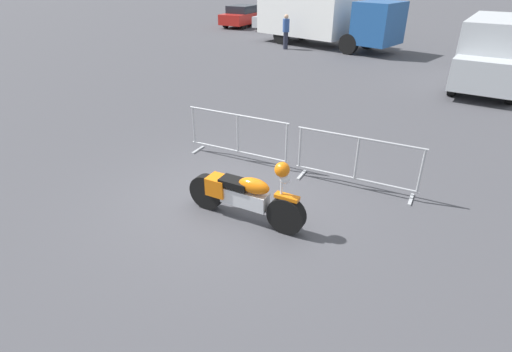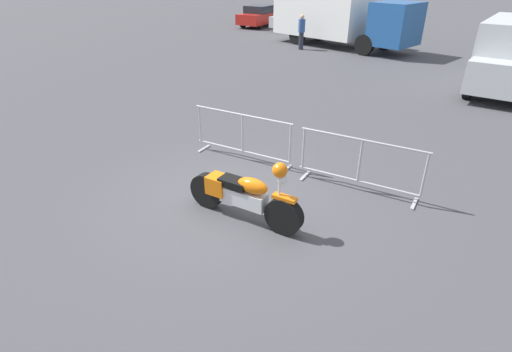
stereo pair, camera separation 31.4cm
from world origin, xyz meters
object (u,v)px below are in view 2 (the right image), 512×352
object	(u,v)px
crowd_barrier_far	(360,164)
parked_car_tan	(373,22)
crowd_barrier_near	(243,136)
motorcycle	(244,195)
parked_car_silver	(295,18)
parked_car_white	(335,19)
box_truck	(336,14)
pedestrian	(302,31)
parked_car_red	(261,16)

from	to	relation	value
crowd_barrier_far	parked_car_tan	world-z (taller)	parked_car_tan
crowd_barrier_near	motorcycle	bearing A→B (deg)	-56.30
parked_car_tan	crowd_barrier_near	bearing A→B (deg)	-170.79
parked_car_silver	parked_car_white	distance (m)	2.72
crowd_barrier_far	box_truck	world-z (taller)	box_truck
box_truck	parked_car_silver	distance (m)	6.72
parked_car_silver	parked_car_white	xyz separation A→B (m)	(2.63, 0.69, 0.00)
motorcycle	parked_car_white	world-z (taller)	parked_car_white
crowd_barrier_far	parked_car_tan	size ratio (longest dim) A/B	0.57
motorcycle	parked_car_silver	distance (m)	23.17
motorcycle	parked_car_white	distance (m)	22.86
box_truck	parked_car_white	bearing A→B (deg)	125.33
parked_car_tan	pedestrian	distance (m)	6.97
parked_car_red	parked_car_white	bearing A→B (deg)	-82.41
parked_car_red	parked_car_white	distance (m)	5.30
crowd_barrier_near	pedestrian	size ratio (longest dim) A/B	1.43
parked_car_white	box_truck	bearing A→B (deg)	-158.52
box_truck	crowd_barrier_far	bearing A→B (deg)	-52.43
parked_car_white	motorcycle	bearing A→B (deg)	-161.88
crowd_barrier_far	box_truck	xyz separation A→B (m)	(-6.26, 14.39, 1.08)
parked_car_tan	pedestrian	bearing A→B (deg)	166.68
parked_car_white	parked_car_tan	size ratio (longest dim) A/B	0.98
crowd_barrier_near	crowd_barrier_far	distance (m)	2.65
pedestrian	parked_car_tan	bearing A→B (deg)	126.86
box_truck	parked_car_tan	bearing A→B (deg)	97.97
box_truck	parked_car_silver	bearing A→B (deg)	149.25
crowd_barrier_near	crowd_barrier_far	size ratio (longest dim) A/B	1.00
crowd_barrier_far	parked_car_white	world-z (taller)	parked_car_white
box_truck	parked_car_silver	world-z (taller)	box_truck
parked_car_red	parked_car_tan	world-z (taller)	parked_car_tan
motorcycle	parked_car_white	xyz separation A→B (m)	(-7.03, 21.75, 0.24)
crowd_barrier_far	parked_car_tan	distance (m)	20.23
crowd_barrier_far	pedestrian	bearing A→B (deg)	120.20
parked_car_white	parked_car_tan	world-z (taller)	parked_car_tan
crowd_barrier_near	parked_car_tan	xyz separation A→B (m)	(-3.07, 19.41, 0.17)
crowd_barrier_far	parked_car_silver	distance (m)	22.01
parked_car_silver	crowd_barrier_far	bearing A→B (deg)	-149.86
parked_car_silver	parked_car_white	bearing A→B (deg)	-75.17
motorcycle	pedestrian	bearing A→B (deg)	112.66
parked_car_silver	parked_car_tan	bearing A→B (deg)	-86.21
crowd_barrier_near	parked_car_red	size ratio (longest dim) A/B	0.59
parked_car_white	pedestrian	world-z (taller)	pedestrian
motorcycle	crowd_barrier_far	size ratio (longest dim) A/B	0.91
box_truck	pedestrian	xyz separation A→B (m)	(-1.10, -1.76, -0.72)
crowd_barrier_near	pedestrian	bearing A→B (deg)	110.43
crowd_barrier_far	box_truck	distance (m)	15.73
crowd_barrier_near	crowd_barrier_far	xyz separation A→B (m)	(2.65, 0.00, 0.00)
pedestrian	parked_car_white	bearing A→B (deg)	148.36
crowd_barrier_near	parked_car_tan	distance (m)	19.65
parked_car_red	pedestrian	world-z (taller)	pedestrian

